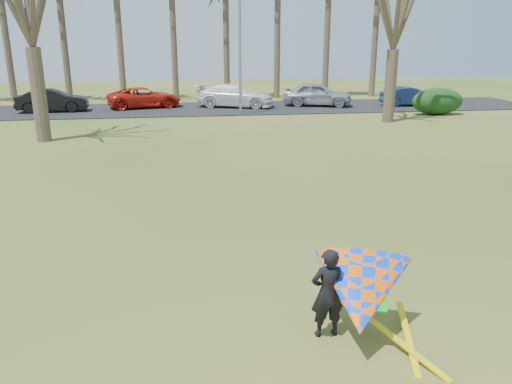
{
  "coord_description": "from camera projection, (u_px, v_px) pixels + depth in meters",
  "views": [
    {
      "loc": [
        -1.64,
        -9.02,
        4.52
      ],
      "look_at": [
        0.0,
        2.0,
        1.1
      ],
      "focal_mm": 35.0,
      "sensor_mm": 36.0,
      "label": 1
    }
  ],
  "objects": [
    {
      "name": "ground",
      "position": [
        271.0,
        272.0,
        10.09
      ],
      "size": [
        100.0,
        100.0,
        0.0
      ],
      "primitive_type": "plane",
      "color": "#234C10",
      "rests_on": "ground"
    },
    {
      "name": "parking_strip",
      "position": [
        206.0,
        109.0,
        33.72
      ],
      "size": [
        46.0,
        7.0,
        0.06
      ],
      "primitive_type": "cube",
      "color": "black",
      "rests_on": "ground"
    },
    {
      "name": "streetlight",
      "position": [
        243.0,
        40.0,
        29.89
      ],
      "size": [
        2.28,
        0.18,
        8.0
      ],
      "color": "gray",
      "rests_on": "ground"
    },
    {
      "name": "hedge_near",
      "position": [
        437.0,
        101.0,
        30.98
      ],
      "size": [
        3.31,
        1.5,
        1.65
      ],
      "primitive_type": "ellipsoid",
      "color": "#153413",
      "rests_on": "ground"
    },
    {
      "name": "car_1",
      "position": [
        52.0,
        100.0,
        31.9
      ],
      "size": [
        4.45,
        1.81,
        1.44
      ],
      "primitive_type": "imported",
      "rotation": [
        0.0,
        0.0,
        1.64
      ],
      "color": "black",
      "rests_on": "parking_strip"
    },
    {
      "name": "car_2",
      "position": [
        144.0,
        97.0,
        33.81
      ],
      "size": [
        5.3,
        3.39,
        1.36
      ],
      "primitive_type": "imported",
      "rotation": [
        0.0,
        0.0,
        1.82
      ],
      "color": "red",
      "rests_on": "parking_strip"
    },
    {
      "name": "car_3",
      "position": [
        235.0,
        96.0,
        34.11
      ],
      "size": [
        5.71,
        3.86,
        1.54
      ],
      "primitive_type": "imported",
      "rotation": [
        0.0,
        0.0,
        1.21
      ],
      "color": "white",
      "rests_on": "parking_strip"
    },
    {
      "name": "car_4",
      "position": [
        318.0,
        94.0,
        34.64
      ],
      "size": [
        5.07,
        3.25,
        1.61
      ],
      "primitive_type": "imported",
      "rotation": [
        0.0,
        0.0,
        1.26
      ],
      "color": "#90959C",
      "rests_on": "parking_strip"
    },
    {
      "name": "car_5",
      "position": [
        409.0,
        96.0,
        34.82
      ],
      "size": [
        4.0,
        1.56,
        1.3
      ],
      "primitive_type": "imported",
      "rotation": [
        0.0,
        0.0,
        1.52
      ],
      "color": "navy",
      "rests_on": "parking_strip"
    },
    {
      "name": "kite_flyer",
      "position": [
        359.0,
        293.0,
        7.56
      ],
      "size": [
        2.13,
        2.39,
        2.02
      ],
      "color": "black",
      "rests_on": "ground"
    }
  ]
}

